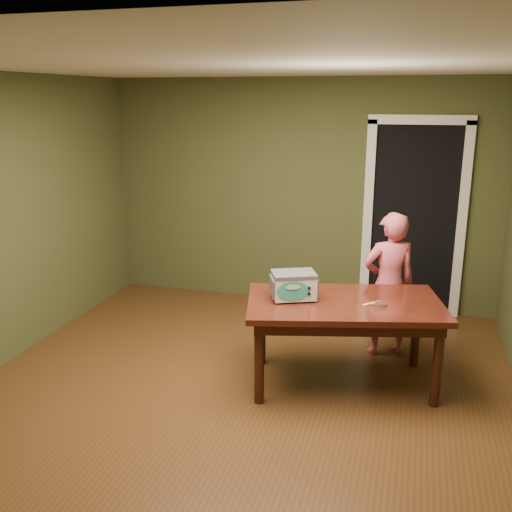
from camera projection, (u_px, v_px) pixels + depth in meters
The scene contains 8 objects.
floor at pixel (233, 401), 4.62m from camera, with size 5.00×5.00×0.00m, color #503316.
room_shell at pixel (231, 193), 4.16m from camera, with size 4.52×5.02×2.61m.
doorway at pixel (414, 216), 6.57m from camera, with size 1.10×0.66×2.25m.
dining_table at pixel (344, 312), 4.75m from camera, with size 1.77×1.26×0.75m.
toy_oven at pixel (294, 285), 4.74m from camera, with size 0.44×0.37×0.23m.
baking_pan at pixel (381, 304), 4.62m from camera, with size 0.10×0.10×0.02m.
spatula at pixel (372, 303), 4.66m from camera, with size 0.18×0.03×0.01m, color #F2D669.
child at pixel (389, 285), 5.32m from camera, with size 0.50×0.33×1.38m, color #D25668.
Camera 1 is at (1.31, -3.92, 2.38)m, focal length 40.00 mm.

